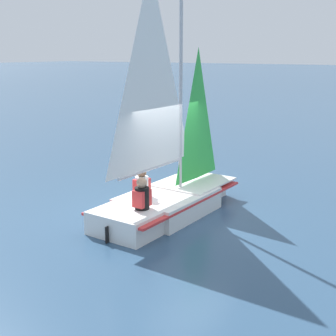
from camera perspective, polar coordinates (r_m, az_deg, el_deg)
The scene contains 4 objects.
ground_plane at distance 10.94m, azimuth -0.00°, elevation -5.56°, with size 260.00×260.00×0.00m, color #2D4C6B.
sailboat_main at distance 10.67m, azimuth -0.16°, elevation -1.89°, with size 4.21×1.74×5.48m.
sailor_helm at distance 10.53m, azimuth -3.21°, elevation -2.75°, with size 0.35×0.31×1.16m.
sailor_crew at distance 9.71m, azimuth -3.18°, elevation -4.28°, with size 0.35×0.31×1.16m.
Camera 1 is at (8.67, 5.58, 3.67)m, focal length 50.00 mm.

